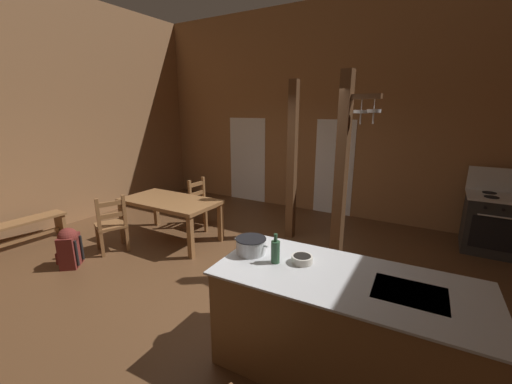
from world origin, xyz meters
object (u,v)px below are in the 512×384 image
(ladderback_chair_by_post, at_px, (111,225))
(bottle_tall_on_counter, at_px, (275,251))
(mixing_bowl_on_counter, at_px, (302,259))
(ladderback_chair_near_window, at_px, (203,204))
(kitchen_island, at_px, (342,326))
(dining_table, at_px, (170,204))
(backpack, at_px, (69,246))
(stockpot_on_counter, at_px, (251,246))
(stove_range, at_px, (504,224))
(bench_along_left_wall, at_px, (10,231))

(ladderback_chair_by_post, height_order, bottle_tall_on_counter, bottle_tall_on_counter)
(mixing_bowl_on_counter, bearing_deg, ladderback_chair_near_window, 143.81)
(ladderback_chair_near_window, xyz_separation_m, mixing_bowl_on_counter, (2.95, -2.16, 0.51))
(kitchen_island, bearing_deg, dining_table, 157.51)
(backpack, height_order, bottle_tall_on_counter, bottle_tall_on_counter)
(dining_table, bearing_deg, stockpot_on_counter, -29.48)
(backpack, bearing_deg, stove_range, 34.28)
(mixing_bowl_on_counter, bearing_deg, kitchen_island, -7.54)
(kitchen_island, relative_size, ladderback_chair_near_window, 2.31)
(stove_range, xyz_separation_m, stockpot_on_counter, (-2.47, -3.72, 0.52))
(bottle_tall_on_counter, bearing_deg, mixing_bowl_on_counter, 28.53)
(stockpot_on_counter, xyz_separation_m, mixing_bowl_on_counter, (0.50, 0.06, -0.04))
(bottle_tall_on_counter, bearing_deg, ladderback_chair_near_window, 140.34)
(kitchen_island, bearing_deg, mixing_bowl_on_counter, 172.46)
(dining_table, height_order, bottle_tall_on_counter, bottle_tall_on_counter)
(ladderback_chair_by_post, bearing_deg, stove_range, 29.79)
(mixing_bowl_on_counter, bearing_deg, bench_along_left_wall, -176.84)
(kitchen_island, distance_m, bottle_tall_on_counter, 0.84)
(kitchen_island, bearing_deg, ladderback_chair_near_window, 146.62)
(stove_range, relative_size, backpack, 2.21)
(dining_table, xyz_separation_m, stockpot_on_counter, (2.51, -1.42, 0.35))
(bench_along_left_wall, bearing_deg, bottle_tall_on_counter, 1.95)
(mixing_bowl_on_counter, height_order, bottle_tall_on_counter, bottle_tall_on_counter)
(stockpot_on_counter, bearing_deg, mixing_bowl_on_counter, 6.75)
(kitchen_island, xyz_separation_m, mixing_bowl_on_counter, (-0.41, 0.05, 0.50))
(stockpot_on_counter, relative_size, mixing_bowl_on_counter, 1.91)
(stockpot_on_counter, bearing_deg, dining_table, 150.52)
(ladderback_chair_by_post, height_order, backpack, ladderback_chair_by_post)
(mixing_bowl_on_counter, bearing_deg, stockpot_on_counter, -173.25)
(backpack, xyz_separation_m, mixing_bowl_on_counter, (3.57, 0.12, 0.65))
(backpack, relative_size, stockpot_on_counter, 1.66)
(ladderback_chair_by_post, relative_size, bench_along_left_wall, 0.56)
(ladderback_chair_near_window, xyz_separation_m, bottle_tall_on_counter, (2.74, -2.27, 0.59))
(ladderback_chair_by_post, height_order, bench_along_left_wall, ladderback_chair_by_post)
(bench_along_left_wall, relative_size, backpack, 2.83)
(ladderback_chair_by_post, distance_m, stockpot_on_counter, 3.10)
(ladderback_chair_by_post, relative_size, mixing_bowl_on_counter, 5.04)
(ladderback_chair_near_window, distance_m, ladderback_chair_by_post, 1.71)
(kitchen_island, xyz_separation_m, stockpot_on_counter, (-0.90, -0.00, 0.54))
(mixing_bowl_on_counter, distance_m, bottle_tall_on_counter, 0.25)
(ladderback_chair_by_post, xyz_separation_m, bottle_tall_on_counter, (3.28, -0.65, 0.59))
(dining_table, height_order, mixing_bowl_on_counter, mixing_bowl_on_counter)
(stockpot_on_counter, bearing_deg, bench_along_left_wall, -177.23)
(ladderback_chair_near_window, height_order, backpack, ladderback_chair_near_window)
(stove_range, bearing_deg, bottle_tall_on_counter, -120.05)
(stove_range, height_order, dining_table, stove_range)
(kitchen_island, distance_m, stove_range, 4.03)
(bench_along_left_wall, xyz_separation_m, stockpot_on_counter, (4.50, 0.22, 0.69))
(kitchen_island, distance_m, stockpot_on_counter, 1.05)
(stove_range, height_order, bench_along_left_wall, stove_range)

